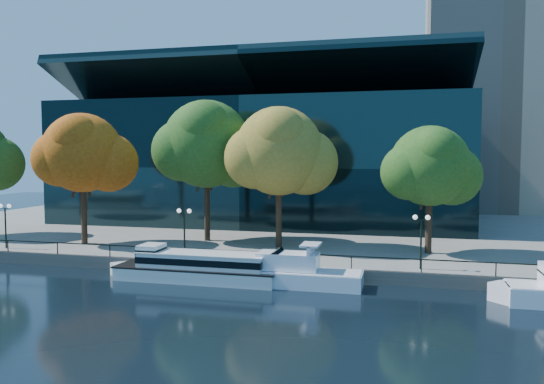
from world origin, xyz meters
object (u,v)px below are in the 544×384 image
(tree_2, at_px, (208,146))
(lamp_0, at_px, (5,216))
(cruiser_near, at_px, (289,272))
(tree_4, at_px, (432,168))
(tour_boat, at_px, (193,266))
(tree_1, at_px, (84,155))
(lamp_2, at_px, (421,229))
(tree_3, at_px, (280,153))
(lamp_1, at_px, (184,221))

(tree_2, bearing_deg, lamp_0, -152.41)
(cruiser_near, relative_size, tree_4, 0.98)
(tour_boat, height_order, lamp_0, lamp_0)
(tree_1, relative_size, tree_4, 1.13)
(tree_1, xyz_separation_m, lamp_2, (30.73, -4.03, -5.50))
(tour_boat, distance_m, lamp_0, 20.15)
(tour_boat, xyz_separation_m, tree_4, (17.57, 10.29, 7.26))
(tree_2, bearing_deg, tour_boat, -74.67)
(cruiser_near, distance_m, tree_3, 13.39)
(tree_1, bearing_deg, lamp_2, -7.46)
(tree_3, bearing_deg, lamp_0, -164.91)
(tree_3, distance_m, lamp_1, 10.86)
(tree_4, xyz_separation_m, lamp_0, (-37.19, -6.70, -4.38))
(tree_1, bearing_deg, lamp_1, -18.69)
(tree_1, relative_size, lamp_0, 3.08)
(cruiser_near, height_order, tree_3, tree_3)
(tour_boat, height_order, tree_1, tree_1)
(tour_boat, relative_size, tree_3, 1.07)
(tour_boat, height_order, lamp_1, lamp_1)
(cruiser_near, distance_m, lamp_1, 10.55)
(cruiser_near, height_order, tree_2, tree_2)
(tree_2, height_order, lamp_2, tree_2)
(cruiser_near, relative_size, lamp_1, 2.67)
(tree_4, height_order, lamp_1, tree_4)
(tree_1, height_order, lamp_0, tree_1)
(lamp_0, bearing_deg, tree_4, 10.21)
(lamp_1, bearing_deg, tree_4, 18.70)
(cruiser_near, xyz_separation_m, tree_1, (-21.45, 7.35, 8.52))
(cruiser_near, xyz_separation_m, tree_2, (-10.66, 11.84, 9.35))
(cruiser_near, bearing_deg, lamp_1, 160.82)
(tour_boat, height_order, tree_4, tree_4)
(tree_1, height_order, tree_4, tree_1)
(tour_boat, bearing_deg, lamp_1, 121.62)
(tour_boat, relative_size, tree_4, 1.25)
(cruiser_near, bearing_deg, tree_1, 161.09)
(tree_4, xyz_separation_m, lamp_2, (-0.96, -6.70, -4.38))
(tour_boat, xyz_separation_m, cruiser_near, (7.34, 0.27, -0.14))
(cruiser_near, relative_size, tree_2, 0.78)
(tree_3, xyz_separation_m, lamp_2, (12.19, -6.48, -5.64))
(lamp_2, bearing_deg, tree_2, 156.86)
(tour_boat, xyz_separation_m, lamp_0, (-19.62, 3.59, 2.87))
(lamp_1, height_order, lamp_2, same)
(tour_boat, xyz_separation_m, tree_2, (-3.32, 12.11, 9.21))
(lamp_1, relative_size, lamp_2, 1.00)
(tour_boat, distance_m, tree_4, 21.62)
(tree_1, bearing_deg, cruiser_near, -18.91)
(lamp_0, bearing_deg, tour_boat, -10.38)
(cruiser_near, bearing_deg, tree_4, 44.37)
(tree_3, height_order, lamp_1, tree_3)
(tree_2, height_order, tree_3, tree_2)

